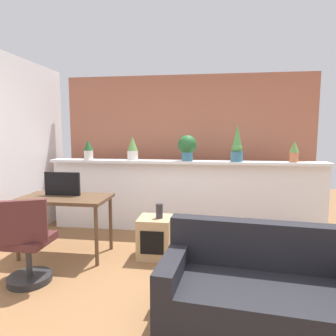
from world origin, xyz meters
name	(u,v)px	position (x,y,z in m)	size (l,w,h in m)	color
ground_plane	(165,303)	(0.00, 0.00, 0.00)	(12.00, 12.00, 0.00)	brown
divider_wall	(184,197)	(0.00, 2.00, 0.54)	(4.19, 0.16, 1.08)	white
plant_shelf	(184,162)	(0.00, 1.96, 1.10)	(4.19, 0.30, 0.04)	white
brick_wall_behind	(187,150)	(0.00, 2.60, 1.25)	(4.19, 0.10, 2.50)	#AD664C
potted_plant_0	(88,149)	(-1.50, 1.93, 1.28)	(0.14, 0.14, 0.31)	silver
potted_plant_1	(133,148)	(-0.80, 1.98, 1.30)	(0.16, 0.16, 0.36)	silver
potted_plant_2	(187,146)	(0.05, 1.94, 1.34)	(0.29, 0.29, 0.39)	#386B84
potted_plant_3	(237,146)	(0.78, 1.94, 1.35)	(0.18, 0.18, 0.54)	#386B84
potted_plant_4	(294,151)	(1.59, 1.97, 1.28)	(0.13, 0.13, 0.31)	#C66B42
desk	(65,203)	(-1.39, 0.89, 0.67)	(1.10, 0.60, 0.75)	brown
tv_monitor	(62,184)	(-1.46, 0.97, 0.90)	(0.46, 0.04, 0.30)	black
office_chair	(27,248)	(-1.43, 0.13, 0.39)	(0.51, 0.51, 0.91)	#262628
side_cube_shelf	(155,237)	(-0.27, 0.99, 0.25)	(0.40, 0.41, 0.50)	tan
vase_on_shelf	(159,211)	(-0.21, 0.98, 0.59)	(0.09, 0.09, 0.18)	#2D2D33
couch	(262,295)	(0.81, -0.25, 0.28)	(1.63, 0.92, 0.80)	black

